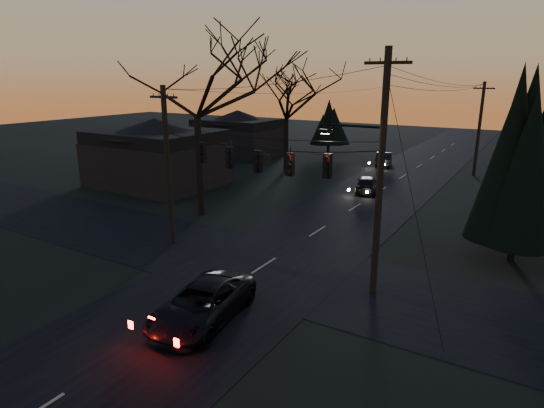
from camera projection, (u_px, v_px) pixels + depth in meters
The scene contains 17 objects.
ground_plane at pixel (90, 377), 13.94m from camera, with size 160.00×160.00×0.00m, color black.
main_road at pixel (344, 214), 30.39m from camera, with size 8.00×120.00×0.02m, color black.
cross_road at pixel (264, 266), 22.16m from camera, with size 60.00×7.00×0.02m, color black.
utility_pole_right at pixel (373, 292), 19.41m from camera, with size 5.00×0.30×10.00m, color black, non-canonical shape.
utility_pole_left at pixel (173, 243), 25.17m from camera, with size 1.80×0.30×8.50m, color black, non-canonical shape.
utility_pole_far_r at pixel (473, 175), 42.45m from camera, with size 1.80×0.30×8.50m, color black, non-canonical shape.
utility_pole_far_l at pixel (381, 153), 54.78m from camera, with size 0.30×0.30×8.00m, color black, non-canonical shape.
span_signal_assembly at pixel (259, 160), 20.88m from camera, with size 11.50×0.44×1.63m.
bare_tree_left at pixel (195, 75), 28.03m from camera, with size 8.72×8.72×12.88m.
evergreen_right at pixel (525, 165), 21.51m from camera, with size 3.95×3.95×8.58m.
bare_tree_dist at pixel (286, 98), 42.66m from camera, with size 7.78×7.78×9.99m.
evergreen_dist at pixel (329, 124), 53.22m from camera, with size 3.87×3.87×6.03m.
house_left_near at pixel (156, 152), 38.14m from camera, with size 10.00×8.00×5.60m.
house_left_far at pixel (238, 133), 52.86m from camera, with size 9.00×7.00×5.20m.
suv_near at pixel (202, 304), 16.98m from camera, with size 2.36×5.12×1.42m, color black.
sedan_oncoming_a at pixel (367, 184), 36.02m from camera, with size 1.60×3.97×1.35m, color black.
sedan_oncoming_b at pixel (384, 159), 46.82m from camera, with size 1.49×4.29×1.41m, color black.
Camera 1 is at (11.00, -7.34, 8.90)m, focal length 30.00 mm.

